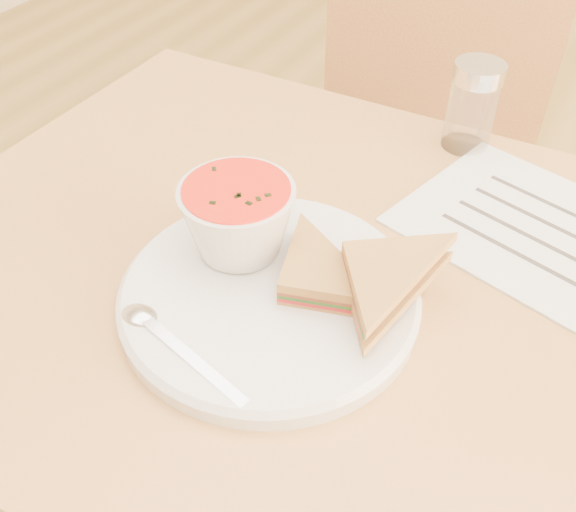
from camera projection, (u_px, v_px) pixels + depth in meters
The scene contains 9 objects.
dining_table at pixel (335, 467), 0.92m from camera, with size 1.00×0.70×0.75m, color #9A5D30, non-canonical shape.
chair_far at pixel (422, 225), 1.18m from camera, with size 0.41×0.41×0.92m, color brown, non-canonical shape.
plate at pixel (269, 296), 0.63m from camera, with size 0.30×0.30×0.02m, color white, non-canonical shape.
soup_bowl at pixel (238, 222), 0.64m from camera, with size 0.12×0.12×0.08m, color white, non-canonical shape.
sandwich_half_a at pixel (277, 297), 0.60m from camera, with size 0.11×0.11×0.03m, color #BF8A43, non-canonical shape.
sandwich_half_b at pixel (341, 255), 0.62m from camera, with size 0.11×0.11×0.04m, color #BF8A43, non-canonical shape.
spoon at pixel (177, 347), 0.57m from camera, with size 0.19×0.04×0.01m, color silver, non-canonical shape.
paper_menu at pixel (548, 235), 0.71m from camera, with size 0.31×0.23×0.00m, color silver, non-canonical shape.
condiment_shaker at pixel (472, 106), 0.81m from camera, with size 0.06×0.06×0.11m, color silver, non-canonical shape.
Camera 1 is at (0.17, -0.44, 1.22)m, focal length 40.00 mm.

